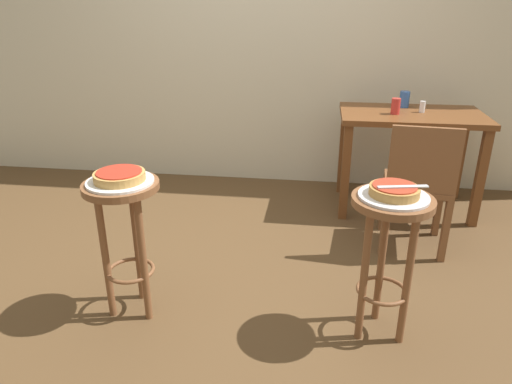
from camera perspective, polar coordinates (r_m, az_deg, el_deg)
ground_plane at (r=2.86m, az=-2.50°, el=-9.84°), size 6.00×6.00×0.00m
back_wall at (r=4.04m, az=1.52°, el=22.16°), size 6.00×0.10×3.00m
stool_foreground at (r=2.21m, az=15.82°, el=-5.36°), size 0.36×0.36×0.72m
serving_plate_foreground at (r=2.13m, az=16.39°, el=-0.52°), size 0.31×0.31×0.01m
pizza_foreground at (r=2.12m, az=16.47°, el=0.19°), size 0.22×0.22×0.05m
stool_middle at (r=2.38m, az=-15.67°, el=-3.33°), size 0.36×0.36×0.72m
serving_plate_middle at (r=2.30m, az=-16.20°, el=1.23°), size 0.32×0.32×0.01m
pizza_middle at (r=2.29m, az=-16.27°, el=1.89°), size 0.24×0.24×0.05m
dining_table at (r=3.67m, az=18.24°, el=7.22°), size 1.03×0.63×0.75m
cup_near_edge at (r=3.55m, az=16.63°, el=9.97°), size 0.06×0.06×0.11m
cup_far_edge at (r=3.80m, az=17.61°, el=10.70°), size 0.07×0.07×0.12m
condiment_shaker at (r=3.67m, az=19.58°, el=9.75°), size 0.04×0.04×0.08m
wooden_chair at (r=3.08m, az=19.17°, el=1.07°), size 0.44×0.44×0.85m
pizza_server_knife at (r=2.10m, az=17.43°, el=0.61°), size 0.22×0.07×0.01m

